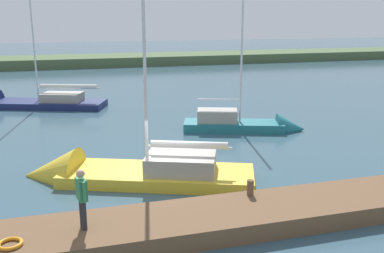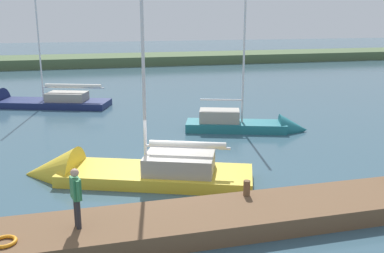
% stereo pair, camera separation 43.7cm
% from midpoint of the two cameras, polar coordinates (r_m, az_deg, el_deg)
% --- Properties ---
extents(ground_plane, '(200.00, 200.00, 0.00)m').
position_cam_midpoint_polar(ground_plane, '(17.40, -4.36, -7.37)').
color(ground_plane, '#385666').
extents(far_shoreline, '(180.00, 8.00, 2.40)m').
position_cam_midpoint_polar(far_shoreline, '(60.80, -13.07, 7.88)').
color(far_shoreline, '#4C603D').
rests_on(far_shoreline, ground_plane).
extents(dock_pier, '(22.10, 2.42, 0.59)m').
position_cam_midpoint_polar(dock_pier, '(13.57, -0.68, -12.50)').
color(dock_pier, brown).
rests_on(dock_pier, ground_plane).
extents(mooring_post_near, '(0.23, 0.23, 0.52)m').
position_cam_midpoint_polar(mooring_post_near, '(14.73, 6.82, -7.97)').
color(mooring_post_near, brown).
rests_on(mooring_post_near, dock_pier).
extents(life_ring_buoy, '(0.66, 0.66, 0.10)m').
position_cam_midpoint_polar(life_ring_buoy, '(12.75, -23.70, -13.92)').
color(life_ring_buoy, orange).
rests_on(life_ring_buoy, dock_pier).
extents(sailboat_far_left, '(10.37, 5.84, 11.01)m').
position_cam_midpoint_polar(sailboat_far_left, '(34.03, -21.81, 2.66)').
color(sailboat_far_left, navy).
rests_on(sailboat_far_left, ground_plane).
extents(sailboat_far_right, '(9.58, 5.74, 11.59)m').
position_cam_midpoint_polar(sailboat_far_right, '(17.88, -10.56, -6.41)').
color(sailboat_far_right, gold).
rests_on(sailboat_far_right, ground_plane).
extents(sailboat_near_dock, '(7.10, 3.89, 7.99)m').
position_cam_midpoint_polar(sailboat_near_dock, '(25.21, 7.11, 0.02)').
color(sailboat_near_dock, '#1E6B75').
rests_on(sailboat_near_dock, ground_plane).
extents(person_on_dock, '(0.32, 0.65, 1.76)m').
position_cam_midpoint_polar(person_on_dock, '(12.60, -15.25, -8.62)').
color(person_on_dock, '#28282D').
rests_on(person_on_dock, dock_pier).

